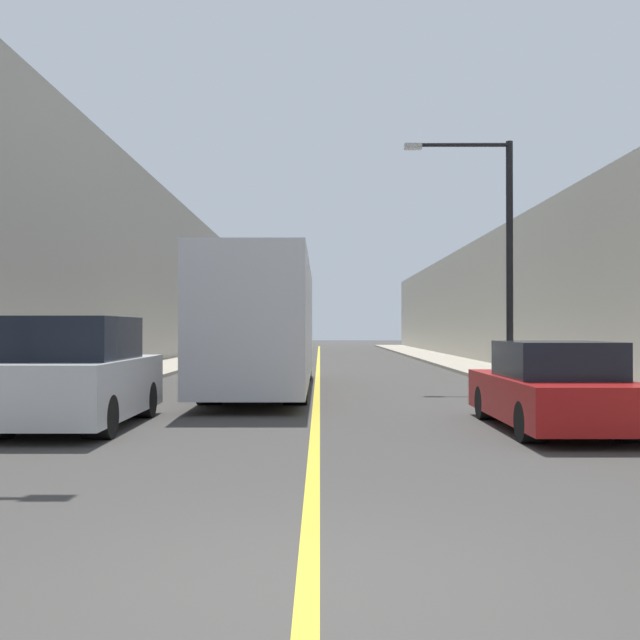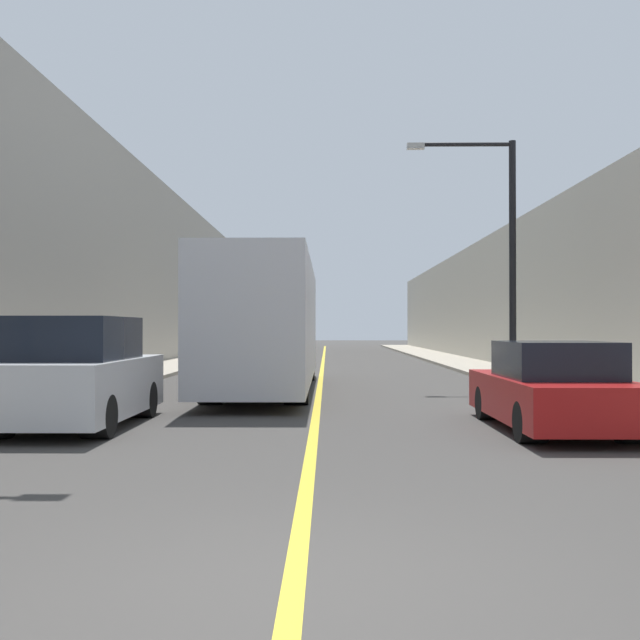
{
  "view_description": "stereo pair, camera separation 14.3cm",
  "coord_description": "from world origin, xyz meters",
  "px_view_note": "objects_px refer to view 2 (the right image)",
  "views": [
    {
      "loc": [
        0.08,
        -4.9,
        1.7
      ],
      "look_at": [
        0.04,
        13.8,
        1.91
      ],
      "focal_mm": 42.0,
      "sensor_mm": 36.0,
      "label": 1
    },
    {
      "loc": [
        0.22,
        -4.9,
        1.7
      ],
      "look_at": [
        0.04,
        13.8,
        1.91
      ],
      "focal_mm": 42.0,
      "sensor_mm": 36.0,
      "label": 2
    }
  ],
  "objects_px": {
    "car_right_near": "(553,390)",
    "parked_suv_left": "(76,376)",
    "street_lamp_right": "(501,241)",
    "bus": "(268,323)"
  },
  "relations": [
    {
      "from": "car_right_near",
      "to": "street_lamp_right",
      "type": "bearing_deg",
      "value": 82.03
    },
    {
      "from": "bus",
      "to": "parked_suv_left",
      "type": "xyz_separation_m",
      "value": [
        -2.67,
        -7.69,
        -0.96
      ]
    },
    {
      "from": "parked_suv_left",
      "to": "car_right_near",
      "type": "distance_m",
      "value": 8.07
    },
    {
      "from": "parked_suv_left",
      "to": "street_lamp_right",
      "type": "distance_m",
      "value": 13.27
    },
    {
      "from": "parked_suv_left",
      "to": "car_right_near",
      "type": "xyz_separation_m",
      "value": [
        8.07,
        -0.32,
        -0.2
      ]
    },
    {
      "from": "car_right_near",
      "to": "parked_suv_left",
      "type": "bearing_deg",
      "value": 177.71
    },
    {
      "from": "bus",
      "to": "parked_suv_left",
      "type": "relative_size",
      "value": 2.78
    },
    {
      "from": "street_lamp_right",
      "to": "bus",
      "type": "bearing_deg",
      "value": -170.45
    },
    {
      "from": "bus",
      "to": "parked_suv_left",
      "type": "distance_m",
      "value": 8.19
    },
    {
      "from": "street_lamp_right",
      "to": "parked_suv_left",
      "type": "bearing_deg",
      "value": -136.69
    }
  ]
}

